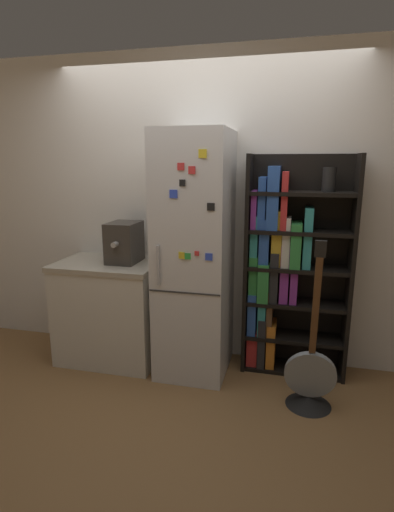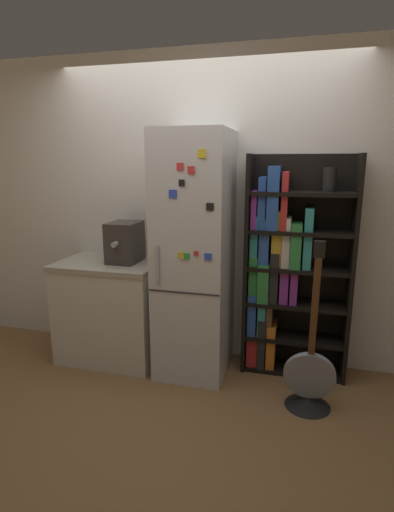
{
  "view_description": "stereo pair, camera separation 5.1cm",
  "coord_description": "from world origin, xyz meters",
  "px_view_note": "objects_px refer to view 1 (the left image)",
  "views": [
    {
      "loc": [
        0.76,
        -2.87,
        1.7
      ],
      "look_at": [
        0.02,
        0.15,
        0.97
      ],
      "focal_mm": 28.0,
      "sensor_mm": 36.0,
      "label": 1
    },
    {
      "loc": [
        0.81,
        -2.85,
        1.7
      ],
      "look_at": [
        0.02,
        0.15,
        0.97
      ],
      "focal_mm": 28.0,
      "sensor_mm": 36.0,
      "label": 2
    }
  ],
  "objects_px": {
    "espresso_machine": "(124,242)",
    "guitar": "(310,383)",
    "refrigerator": "(195,256)",
    "bookshelf": "(284,269)"
  },
  "relations": [
    {
      "from": "bookshelf",
      "to": "espresso_machine",
      "type": "xyz_separation_m",
      "value": [
        -1.32,
        -0.14,
        0.19
      ]
    },
    {
      "from": "espresso_machine",
      "to": "bookshelf",
      "type": "bearing_deg",
      "value": 6.05
    },
    {
      "from": "refrigerator",
      "to": "espresso_machine",
      "type": "xyz_separation_m",
      "value": [
        -0.62,
        0.05,
        0.07
      ]
    },
    {
      "from": "bookshelf",
      "to": "espresso_machine",
      "type": "height_order",
      "value": "bookshelf"
    },
    {
      "from": "espresso_machine",
      "to": "guitar",
      "type": "bearing_deg",
      "value": -14.02
    },
    {
      "from": "bookshelf",
      "to": "refrigerator",
      "type": "bearing_deg",
      "value": -165.01
    },
    {
      "from": "bookshelf",
      "to": "guitar",
      "type": "height_order",
      "value": "bookshelf"
    },
    {
      "from": "espresso_machine",
      "to": "guitar",
      "type": "height_order",
      "value": "guitar"
    },
    {
      "from": "guitar",
      "to": "refrigerator",
      "type": "bearing_deg",
      "value": 159.87
    },
    {
      "from": "refrigerator",
      "to": "espresso_machine",
      "type": "height_order",
      "value": "refrigerator"
    }
  ]
}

